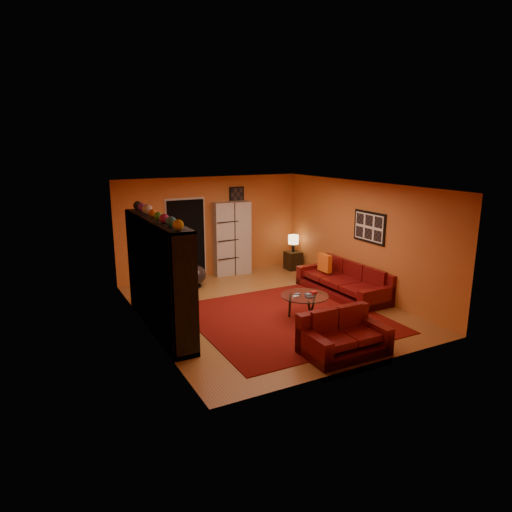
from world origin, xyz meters
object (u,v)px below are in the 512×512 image
tv (160,276)px  side_table (293,260)px  entertainment_unit (158,275)px  table_lamp (293,240)px  coffee_table (305,298)px  bowl_chair (193,275)px  loveseat (342,336)px  sofa (346,282)px  storage_cabinet (232,238)px

tv → side_table: tv is taller
entertainment_unit → table_lamp: size_ratio=6.35×
tv → coffee_table: (2.64, -0.90, -0.57)m
bowl_chair → side_table: bowl_chair is taller
tv → coffee_table: tv is taller
entertainment_unit → coffee_table: (2.69, -0.85, -0.61)m
bowl_chair → tv: bearing=-123.1°
entertainment_unit → loveseat: entertainment_unit is taller
entertainment_unit → sofa: entertainment_unit is taller
coffee_table → storage_cabinet: bearing=88.6°
loveseat → coffee_table: loveseat is taller
coffee_table → storage_cabinet: 3.69m
entertainment_unit → side_table: (4.47, 2.40, -0.80)m
tv → side_table: bearing=-62.0°
loveseat → side_table: 5.25m
sofa → storage_cabinet: 3.32m
entertainment_unit → tv: bearing=45.0°
table_lamp → tv: bearing=-152.0°
tv → entertainment_unit: bearing=135.0°
coffee_table → bowl_chair: (-1.27, 3.00, -0.14)m
coffee_table → bowl_chair: size_ratio=1.42×
sofa → bowl_chair: 3.69m
bowl_chair → sofa: bearing=-35.8°
storage_cabinet → table_lamp: 1.74m
storage_cabinet → sofa: bearing=-54.9°
tv → sofa: tv is taller
coffee_table → tv: bearing=161.2°
bowl_chair → table_lamp: table_lamp is taller
sofa → loveseat: size_ratio=1.74×
storage_cabinet → table_lamp: bearing=-8.4°
storage_cabinet → side_table: size_ratio=3.89×
coffee_table → entertainment_unit: bearing=162.5°
entertainment_unit → sofa: (4.42, -0.01, -0.77)m
entertainment_unit → coffee_table: size_ratio=3.14×
side_table → loveseat: bearing=-113.3°
tv → coffee_table: bearing=-108.8°
coffee_table → bowl_chair: bearing=112.9°
tv → side_table: 5.07m
sofa → entertainment_unit: bearing=178.6°
loveseat → bowl_chair: (-0.97, 4.58, 0.01)m
entertainment_unit → table_lamp: bearing=28.2°
tv → loveseat: size_ratio=0.71×
storage_cabinet → entertainment_unit: bearing=-130.0°
tv → loveseat: tv is taller
entertainment_unit → tv: 0.08m
storage_cabinet → side_table: storage_cabinet is taller
storage_cabinet → loveseat: bearing=-89.4°
entertainment_unit → sofa: size_ratio=1.22×
entertainment_unit → bowl_chair: 2.69m
loveseat → bowl_chair: loveseat is taller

